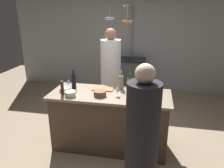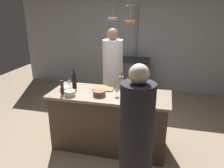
{
  "view_description": "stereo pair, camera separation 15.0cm",
  "coord_description": "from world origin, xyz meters",
  "px_view_note": "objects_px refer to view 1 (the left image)",
  "views": [
    {
      "loc": [
        0.62,
        -2.97,
        2.1
      ],
      "look_at": [
        0.0,
        0.15,
        1.0
      ],
      "focal_mm": 35.07,
      "sensor_mm": 36.0,
      "label": 1
    },
    {
      "loc": [
        0.77,
        -2.94,
        2.1
      ],
      "look_at": [
        0.0,
        0.15,
        1.0
      ],
      "focal_mm": 35.07,
      "sensor_mm": 36.0,
      "label": 2
    }
  ],
  "objects_px": {
    "wine_bottle_dark": "(74,81)",
    "wine_bottle_green": "(129,84)",
    "wine_glass_by_chef": "(117,89)",
    "mixing_bowl_ceramic": "(70,94)",
    "stove_range": "(129,76)",
    "mixing_bowl_wooden": "(100,93)",
    "mixing_bowl_steel": "(65,89)",
    "bar_stool_right": "(145,153)",
    "wine_bottle_white": "(121,82)",
    "chef": "(111,79)",
    "cutting_board": "(103,88)",
    "guest_right": "(142,145)",
    "wine_bottle_red": "(129,87)",
    "wine_bottle_rose": "(145,92)",
    "pepper_mill": "(62,88)",
    "wine_glass_near_left_guest": "(68,82)"
  },
  "relations": [
    {
      "from": "wine_bottle_red",
      "to": "cutting_board",
      "type": "bearing_deg",
      "value": 156.4
    },
    {
      "from": "wine_bottle_red",
      "to": "wine_bottle_white",
      "type": "bearing_deg",
      "value": 122.64
    },
    {
      "from": "mixing_bowl_ceramic",
      "to": "mixing_bowl_wooden",
      "type": "height_order",
      "value": "mixing_bowl_wooden"
    },
    {
      "from": "stove_range",
      "to": "mixing_bowl_steel",
      "type": "distance_m",
      "value": 2.63
    },
    {
      "from": "bar_stool_right",
      "to": "cutting_board",
      "type": "xyz_separation_m",
      "value": [
        -0.72,
        0.79,
        0.53
      ]
    },
    {
      "from": "wine_bottle_red",
      "to": "chef",
      "type": "bearing_deg",
      "value": 116.68
    },
    {
      "from": "mixing_bowl_steel",
      "to": "stove_range",
      "type": "bearing_deg",
      "value": 74.29
    },
    {
      "from": "wine_glass_by_chef",
      "to": "mixing_bowl_ceramic",
      "type": "height_order",
      "value": "wine_glass_by_chef"
    },
    {
      "from": "chef",
      "to": "wine_bottle_dark",
      "type": "height_order",
      "value": "chef"
    },
    {
      "from": "mixing_bowl_wooden",
      "to": "stove_range",
      "type": "bearing_deg",
      "value": 87.19
    },
    {
      "from": "wine_glass_by_chef",
      "to": "mixing_bowl_wooden",
      "type": "distance_m",
      "value": 0.26
    },
    {
      "from": "guest_right",
      "to": "mixing_bowl_ceramic",
      "type": "xyz_separation_m",
      "value": [
        -1.08,
        0.79,
        0.18
      ]
    },
    {
      "from": "wine_glass_by_chef",
      "to": "wine_bottle_green",
      "type": "bearing_deg",
      "value": 63.12
    },
    {
      "from": "wine_bottle_rose",
      "to": "wine_glass_by_chef",
      "type": "distance_m",
      "value": 0.41
    },
    {
      "from": "stove_range",
      "to": "guest_right",
      "type": "distance_m",
      "value": 3.51
    },
    {
      "from": "guest_right",
      "to": "wine_glass_near_left_guest",
      "type": "relative_size",
      "value": 11.15
    },
    {
      "from": "mixing_bowl_steel",
      "to": "mixing_bowl_ceramic",
      "type": "distance_m",
      "value": 0.23
    },
    {
      "from": "wine_bottle_green",
      "to": "wine_bottle_red",
      "type": "bearing_deg",
      "value": -82.28
    },
    {
      "from": "wine_bottle_dark",
      "to": "wine_bottle_green",
      "type": "relative_size",
      "value": 1.07
    },
    {
      "from": "pepper_mill",
      "to": "mixing_bowl_wooden",
      "type": "bearing_deg",
      "value": 7.36
    },
    {
      "from": "wine_glass_near_left_guest",
      "to": "mixing_bowl_wooden",
      "type": "distance_m",
      "value": 0.62
    },
    {
      "from": "chef",
      "to": "wine_bottle_dark",
      "type": "relative_size",
      "value": 5.78
    },
    {
      "from": "wine_bottle_red",
      "to": "wine_bottle_white",
      "type": "relative_size",
      "value": 1.11
    },
    {
      "from": "wine_bottle_white",
      "to": "mixing_bowl_wooden",
      "type": "xyz_separation_m",
      "value": [
        -0.26,
        -0.34,
        -0.07
      ]
    },
    {
      "from": "wine_glass_by_chef",
      "to": "mixing_bowl_wooden",
      "type": "relative_size",
      "value": 0.8
    },
    {
      "from": "pepper_mill",
      "to": "mixing_bowl_ceramic",
      "type": "bearing_deg",
      "value": -12.4
    },
    {
      "from": "chef",
      "to": "mixing_bowl_wooden",
      "type": "distance_m",
      "value": 1.02
    },
    {
      "from": "pepper_mill",
      "to": "wine_bottle_white",
      "type": "bearing_deg",
      "value": 27.37
    },
    {
      "from": "chef",
      "to": "pepper_mill",
      "type": "relative_size",
      "value": 8.45
    },
    {
      "from": "wine_bottle_dark",
      "to": "wine_bottle_rose",
      "type": "distance_m",
      "value": 1.15
    },
    {
      "from": "wine_bottle_red",
      "to": "wine_bottle_green",
      "type": "relative_size",
      "value": 1.14
    },
    {
      "from": "mixing_bowl_steel",
      "to": "wine_bottle_red",
      "type": "bearing_deg",
      "value": 1.28
    },
    {
      "from": "wine_bottle_white",
      "to": "bar_stool_right",
      "type": "bearing_deg",
      "value": -62.46
    },
    {
      "from": "pepper_mill",
      "to": "chef",
      "type": "bearing_deg",
      "value": 65.29
    },
    {
      "from": "bar_stool_right",
      "to": "wine_bottle_rose",
      "type": "bearing_deg",
      "value": 96.52
    },
    {
      "from": "cutting_board",
      "to": "wine_bottle_red",
      "type": "relative_size",
      "value": 0.98
    },
    {
      "from": "wine_bottle_green",
      "to": "mixing_bowl_steel",
      "type": "bearing_deg",
      "value": -166.47
    },
    {
      "from": "wine_bottle_white",
      "to": "mixing_bowl_ceramic",
      "type": "relative_size",
      "value": 1.85
    },
    {
      "from": "pepper_mill",
      "to": "mixing_bowl_wooden",
      "type": "distance_m",
      "value": 0.56
    },
    {
      "from": "wine_bottle_red",
      "to": "mixing_bowl_ceramic",
      "type": "distance_m",
      "value": 0.86
    },
    {
      "from": "chef",
      "to": "pepper_mill",
      "type": "xyz_separation_m",
      "value": [
        -0.5,
        -1.09,
        0.18
      ]
    },
    {
      "from": "wine_bottle_dark",
      "to": "wine_glass_near_left_guest",
      "type": "relative_size",
      "value": 2.1
    },
    {
      "from": "cutting_board",
      "to": "pepper_mill",
      "type": "relative_size",
      "value": 1.52
    },
    {
      "from": "stove_range",
      "to": "wine_bottle_dark",
      "type": "bearing_deg",
      "value": -104.36
    },
    {
      "from": "cutting_board",
      "to": "wine_glass_by_chef",
      "type": "bearing_deg",
      "value": -42.86
    },
    {
      "from": "wine_glass_by_chef",
      "to": "mixing_bowl_ceramic",
      "type": "xyz_separation_m",
      "value": [
        -0.67,
        -0.13,
        -0.07
      ]
    },
    {
      "from": "wine_bottle_dark",
      "to": "bar_stool_right",
      "type": "bearing_deg",
      "value": -31.45
    },
    {
      "from": "wine_bottle_rose",
      "to": "mixing_bowl_ceramic",
      "type": "xyz_separation_m",
      "value": [
        -1.06,
        -0.05,
        -0.09
      ]
    },
    {
      "from": "guest_right",
      "to": "wine_bottle_red",
      "type": "height_order",
      "value": "guest_right"
    },
    {
      "from": "cutting_board",
      "to": "mixing_bowl_wooden",
      "type": "bearing_deg",
      "value": -86.58
    }
  ]
}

